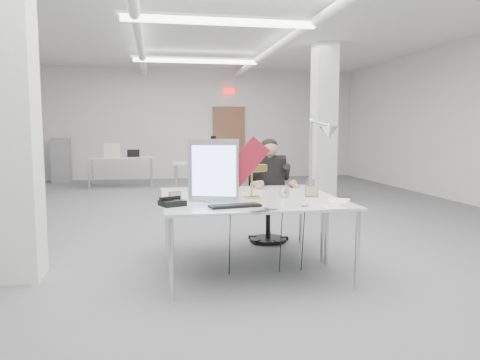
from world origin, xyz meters
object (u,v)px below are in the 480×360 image
object	(u,v)px
laptop	(267,210)
beige_monitor	(214,173)
bankers_lamp	(252,181)
desk_phone	(172,203)
office_chair	(268,206)
seated_person	(269,173)
architect_lamp	(318,148)
monitor	(213,171)
desk_main	(258,205)

from	to	relation	value
laptop	beige_monitor	xyz separation A→B (m)	(-0.28, 1.44, 0.19)
bankers_lamp	laptop	bearing A→B (deg)	-107.56
desk_phone	office_chair	bearing A→B (deg)	25.96
desk_phone	beige_monitor	size ratio (longest dim) A/B	0.50
office_chair	desk_phone	world-z (taller)	office_chair
desk_phone	seated_person	bearing A→B (deg)	24.99
bankers_lamp	beige_monitor	distance (m)	0.74
seated_person	architect_lamp	world-z (taller)	architect_lamp
monitor	architect_lamp	world-z (taller)	architect_lamp
monitor	architect_lamp	size ratio (longest dim) A/B	0.62
bankers_lamp	architect_lamp	bearing A→B (deg)	7.18
monitor	desk_phone	size ratio (longest dim) A/B	2.91
seated_person	architect_lamp	size ratio (longest dim) A/B	0.91
monitor	laptop	world-z (taller)	monitor
seated_person	monitor	size ratio (longest dim) A/B	1.46
desk_main	monitor	size ratio (longest dim) A/B	2.95
seated_person	bankers_lamp	bearing A→B (deg)	-105.19
laptop	bankers_lamp	distance (m)	0.79
desk_phone	laptop	bearing A→B (deg)	-52.00
desk_main	architect_lamp	bearing A→B (deg)	39.67
seated_person	laptop	bearing A→B (deg)	-97.14
office_chair	desk_phone	xyz separation A→B (m)	(-1.28, -1.48, 0.31)
bankers_lamp	desk_phone	bearing A→B (deg)	-173.57
desk_main	bankers_lamp	distance (m)	0.40
architect_lamp	seated_person	bearing A→B (deg)	94.20
laptop	desk_phone	world-z (taller)	desk_phone
office_chair	architect_lamp	distance (m)	1.18
laptop	office_chair	bearing A→B (deg)	47.21
bankers_lamp	architect_lamp	xyz separation A→B (m)	(0.83, 0.35, 0.31)
office_chair	laptop	bearing A→B (deg)	-96.78
office_chair	beige_monitor	distance (m)	1.02
desk_main	desk_phone	world-z (taller)	desk_phone
office_chair	monitor	distance (m)	1.68
desk_phone	architect_lamp	size ratio (longest dim) A/B	0.21
laptop	desk_phone	size ratio (longest dim) A/B	1.36
office_chair	laptop	size ratio (longest dim) A/B	3.29
beige_monitor	desk_phone	bearing A→B (deg)	-111.01
desk_main	bankers_lamp	bearing A→B (deg)	88.82
laptop	architect_lamp	world-z (taller)	architect_lamp
office_chair	monitor	bearing A→B (deg)	-116.14
office_chair	seated_person	xyz separation A→B (m)	(0.00, -0.05, 0.43)
office_chair	monitor	xyz separation A→B (m)	(-0.87, -1.31, 0.59)
desk_phone	monitor	bearing A→B (deg)	-1.29
desk_main	monitor	xyz separation A→B (m)	(-0.41, 0.18, 0.32)
architect_lamp	bankers_lamp	bearing A→B (deg)	-179.95
seated_person	desk_phone	size ratio (longest dim) A/B	4.26
desk_main	laptop	distance (m)	0.42
monitor	bankers_lamp	distance (m)	0.46
seated_person	monitor	xyz separation A→B (m)	(-0.87, -1.26, 0.16)
bankers_lamp	beige_monitor	world-z (taller)	beige_monitor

